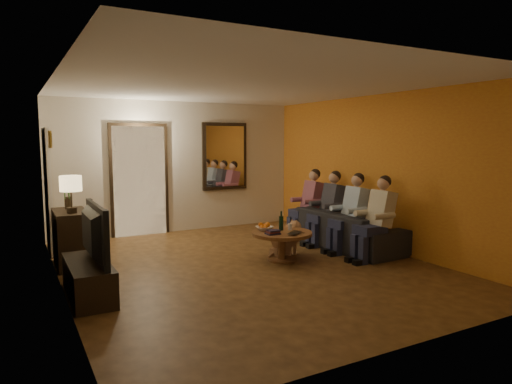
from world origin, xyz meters
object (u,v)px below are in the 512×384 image
person_d (310,207)px  laptop (297,233)px  tv (86,234)px  person_c (329,211)px  dresser (71,238)px  coffee_table (282,246)px  tv_stand (88,279)px  dog (285,238)px  table_lamp (71,194)px  bowl (264,228)px  person_a (378,222)px  person_b (352,216)px  wine_bottle (281,220)px  sofa (345,229)px

person_d → laptop: (-1.21, -1.41, -0.14)m
tv → person_c: bearing=-78.8°
laptop → dresser: bearing=115.3°
coffee_table → laptop: size_ratio=2.81×
tv_stand → dog: (3.07, 0.54, 0.07)m
person_c → person_d: bearing=90.0°
dog → table_lamp: bearing=155.2°
coffee_table → tv: bearing=-174.1°
person_c → bowl: bearing=-168.3°
dog → laptop: bearing=-113.1°
person_a → tv_stand: bearing=174.8°
tv → person_a: 4.19m
table_lamp → bowl: size_ratio=2.08×
person_b → wine_bottle: size_ratio=3.87×
table_lamp → tv_stand: 1.58m
laptop → person_a: bearing=-55.2°
person_c → wine_bottle: person_c is taller
dresser → person_d: 4.17m
person_a → person_c: 1.20m
bowl → person_c: bearing=11.7°
person_c → dresser: bearing=170.3°
table_lamp → sofa: 4.41m
tv → sofa: size_ratio=0.54×
dresser → person_c: person_c is taller
dog → wine_bottle: size_ratio=1.81×
dresser → tv: size_ratio=0.78×
tv → bowl: 2.74m
sofa → wine_bottle: bearing=92.8°
person_b → dog: (-1.10, 0.32, -0.32)m
person_b → wine_bottle: bearing=172.3°
sofa → wine_bottle: wine_bottle is taller
dresser → person_d: (4.17, -0.12, 0.19)m
tv → coffee_table: bearing=-84.1°
table_lamp → laptop: size_ratio=1.64×
coffee_table → bowl: (-0.18, 0.22, 0.26)m
table_lamp → tv: 1.36m
person_b → dresser: bearing=162.5°
tv_stand → person_c: (4.17, 0.82, 0.39)m
dresser → table_lamp: (0.00, -0.22, 0.68)m
tv → person_b: bearing=-86.9°
wine_bottle → sofa: bearing=5.4°
dog → person_a: bearing=-50.6°
tv_stand → laptop: size_ratio=3.82×
person_b → wine_bottle: person_b is taller
person_d → laptop: person_d is taller
person_b → coffee_table: 1.37m
person_b → table_lamp: bearing=165.3°
person_d → person_a: bearing=-90.0°
tv_stand → laptop: 2.97m
person_d → bowl: size_ratio=4.63×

